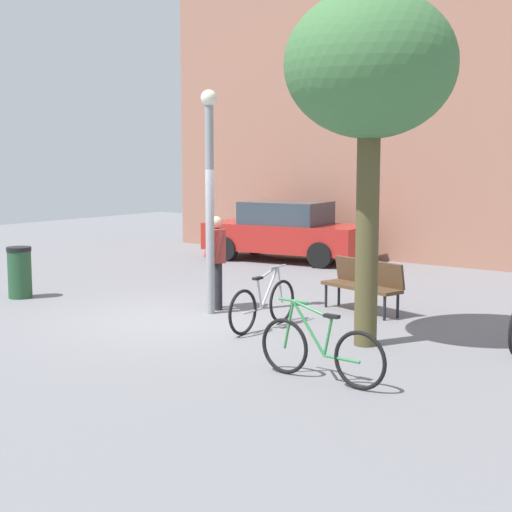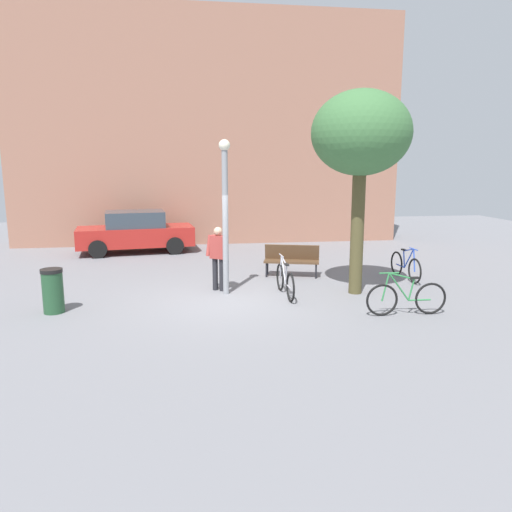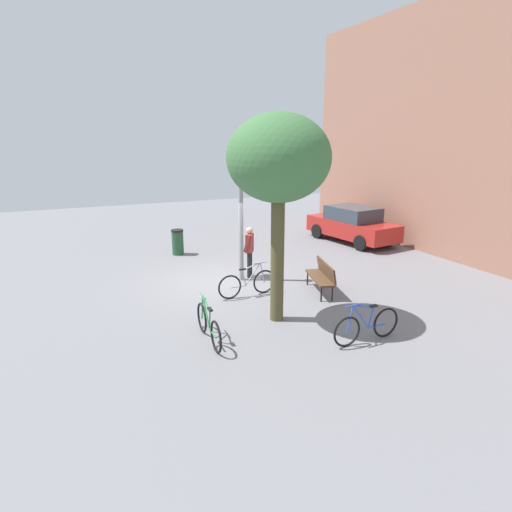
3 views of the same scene
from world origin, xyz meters
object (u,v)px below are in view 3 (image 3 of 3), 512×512
(lamppost, at_px, (241,212))
(bicycle_silver, at_px, (248,283))
(plaza_tree, at_px, (279,161))
(parked_car_red, at_px, (352,224))
(bicycle_green, at_px, (208,325))
(bicycle_blue, at_px, (367,326))
(person_by_lamppost, at_px, (249,248))
(park_bench, at_px, (322,275))
(trash_bin, at_px, (178,242))

(lamppost, distance_m, bicycle_silver, 2.36)
(lamppost, height_order, plaza_tree, plaza_tree)
(parked_car_red, bearing_deg, bicycle_green, -52.92)
(bicycle_silver, bearing_deg, bicycle_blue, 18.72)
(person_by_lamppost, relative_size, bicycle_blue, 0.92)
(park_bench, xyz_separation_m, trash_bin, (-5.98, -2.81, -0.05))
(person_by_lamppost, bearing_deg, parked_car_red, 114.10)
(bicycle_blue, relative_size, parked_car_red, 0.41)
(bicycle_blue, height_order, bicycle_green, same)
(person_by_lamppost, distance_m, bicycle_silver, 1.87)
(plaza_tree, bearing_deg, lamppost, 173.26)
(bicycle_blue, relative_size, bicycle_silver, 1.00)
(parked_car_red, xyz_separation_m, trash_bin, (-1.03, -7.50, -0.28))
(bicycle_green, xyz_separation_m, trash_bin, (-7.65, 1.25, 0.12))
(park_bench, distance_m, bicycle_green, 4.39)
(plaza_tree, bearing_deg, bicycle_green, -76.71)
(bicycle_silver, relative_size, parked_car_red, 0.41)
(trash_bin, bearing_deg, bicycle_silver, 7.23)
(person_by_lamppost, xyz_separation_m, trash_bin, (-3.74, -1.44, -0.47))
(bicycle_blue, bearing_deg, bicycle_silver, -161.28)
(bicycle_blue, height_order, parked_car_red, parked_car_red)
(park_bench, relative_size, bicycle_green, 0.92)
(bicycle_silver, distance_m, parked_car_red, 8.09)
(bicycle_silver, relative_size, trash_bin, 1.83)
(park_bench, height_order, trash_bin, trash_bin)
(trash_bin, bearing_deg, bicycle_blue, 12.11)
(parked_car_red, height_order, trash_bin, parked_car_red)
(plaza_tree, bearing_deg, park_bench, 119.72)
(park_bench, distance_m, bicycle_blue, 3.26)
(person_by_lamppost, relative_size, park_bench, 1.00)
(bicycle_blue, relative_size, bicycle_green, 1.00)
(lamppost, height_order, person_by_lamppost, lamppost)
(park_bench, xyz_separation_m, bicycle_green, (1.67, -4.06, -0.16))
(parked_car_red, bearing_deg, plaza_tree, -47.88)
(lamppost, xyz_separation_m, bicycle_blue, (5.22, 0.88, -1.82))
(lamppost, xyz_separation_m, bicycle_green, (3.74, -2.33, -1.82))
(plaza_tree, relative_size, bicycle_green, 2.77)
(bicycle_green, height_order, trash_bin, trash_bin)
(bicycle_silver, height_order, parked_car_red, parked_car_red)
(bicycle_blue, height_order, trash_bin, trash_bin)
(lamppost, relative_size, parked_car_red, 0.87)
(bicycle_green, relative_size, trash_bin, 1.83)
(bicycle_green, xyz_separation_m, parked_car_red, (-6.62, 8.75, 0.39))
(plaza_tree, xyz_separation_m, bicycle_blue, (1.94, 1.27, -3.54))
(parked_car_red, bearing_deg, trash_bin, -97.83)
(parked_car_red, bearing_deg, person_by_lamppost, -65.90)
(lamppost, xyz_separation_m, parked_car_red, (-2.88, 6.42, -1.43))
(bicycle_green, distance_m, parked_car_red, 10.98)
(bicycle_green, relative_size, parked_car_red, 0.41)
(park_bench, xyz_separation_m, bicycle_blue, (3.15, -0.85, -0.16))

